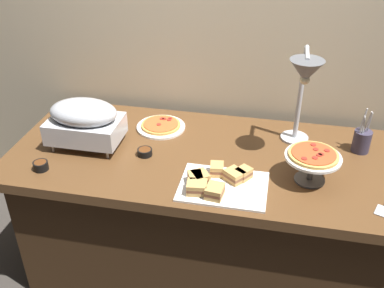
{
  "coord_description": "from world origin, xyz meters",
  "views": [
    {
      "loc": [
        0.3,
        -1.78,
        1.93
      ],
      "look_at": [
        -0.07,
        0.0,
        0.81
      ],
      "focal_mm": 41.71,
      "sensor_mm": 36.0,
      "label": 1
    }
  ],
  "objects": [
    {
      "name": "chafing_dish",
      "position": [
        -0.59,
        -0.03,
        0.9
      ],
      "size": [
        0.35,
        0.23,
        0.24
      ],
      "color": "#B7BABF",
      "rests_on": "buffet_table"
    },
    {
      "name": "sauce_cup_far",
      "position": [
        -0.28,
        -0.07,
        0.78
      ],
      "size": [
        0.07,
        0.07,
        0.03
      ],
      "color": "black",
      "rests_on": "buffet_table"
    },
    {
      "name": "ground_plane",
      "position": [
        0.0,
        0.0,
        0.0
      ],
      "size": [
        8.0,
        8.0,
        0.0
      ],
      "primitive_type": "plane",
      "color": "#38332D"
    },
    {
      "name": "sandwich_platter",
      "position": [
        0.1,
        -0.25,
        0.78
      ],
      "size": [
        0.38,
        0.28,
        0.06
      ],
      "color": "white",
      "rests_on": "buffet_table"
    },
    {
      "name": "heat_lamp",
      "position": [
        0.42,
        0.1,
        1.14
      ],
      "size": [
        0.15,
        0.31,
        0.5
      ],
      "color": "#B7BABF",
      "rests_on": "buffet_table"
    },
    {
      "name": "sauce_cup_near",
      "position": [
        -0.71,
        -0.28,
        0.78
      ],
      "size": [
        0.07,
        0.07,
        0.04
      ],
      "color": "black",
      "rests_on": "buffet_table"
    },
    {
      "name": "buffet_table",
      "position": [
        0.0,
        0.0,
        0.39
      ],
      "size": [
        1.9,
        0.84,
        0.76
      ],
      "color": "brown",
      "rests_on": "ground_plane"
    },
    {
      "name": "pizza_plate_center",
      "position": [
        0.49,
        -0.12,
        0.88
      ],
      "size": [
        0.24,
        0.24,
        0.15
      ],
      "color": "#595B60",
      "rests_on": "buffet_table"
    },
    {
      "name": "pizza_plate_front",
      "position": [
        -0.28,
        0.21,
        0.77
      ],
      "size": [
        0.26,
        0.26,
        0.03
      ],
      "color": "white",
      "rests_on": "buffet_table"
    },
    {
      "name": "back_wall",
      "position": [
        0.0,
        0.5,
        1.2
      ],
      "size": [
        4.4,
        0.04,
        2.4
      ],
      "primitive_type": "cube",
      "color": "#C6B593",
      "rests_on": "ground_plane"
    },
    {
      "name": "utensil_holder",
      "position": [
        0.73,
        0.18,
        0.82
      ],
      "size": [
        0.08,
        0.08,
        0.23
      ],
      "color": "#383347",
      "rests_on": "buffet_table"
    }
  ]
}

